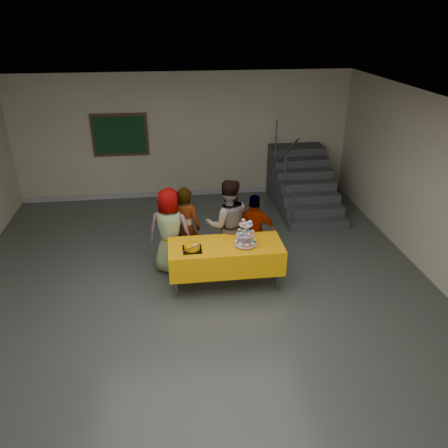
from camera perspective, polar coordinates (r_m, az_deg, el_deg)
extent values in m
plane|color=#4C514C|center=(6.81, -2.65, -12.14)|extent=(10.00, 10.00, 0.00)
cube|color=#BAB296|center=(10.70, -5.17, 11.28)|extent=(8.00, 0.04, 3.00)
cube|color=silver|center=(5.49, -3.30, 13.28)|extent=(8.00, 10.00, 0.04)
cube|color=#999999|center=(11.13, -4.87, 4.07)|extent=(7.90, 0.03, 0.12)
cylinder|color=#595960|center=(7.06, -6.31, -7.13)|extent=(0.04, 0.04, 0.73)
cylinder|color=#595960|center=(7.25, 7.13, -6.19)|extent=(0.04, 0.04, 0.73)
cylinder|color=#595960|center=(7.55, -6.44, -4.73)|extent=(0.04, 0.04, 0.73)
cylinder|color=#595960|center=(7.74, 6.11, -3.92)|extent=(0.04, 0.04, 0.73)
cube|color=#595960|center=(7.16, 0.20, -2.93)|extent=(1.80, 0.70, 0.02)
cube|color=#FFA205|center=(7.26, 0.20, -4.24)|extent=(1.88, 0.78, 0.44)
cylinder|color=silver|center=(7.15, 2.80, -2.70)|extent=(0.18, 0.18, 0.01)
cylinder|color=silver|center=(7.05, 2.84, -1.24)|extent=(0.02, 0.02, 0.42)
cylinder|color=silver|center=(7.14, 2.81, -2.52)|extent=(0.38, 0.38, 0.01)
cylinder|color=silver|center=(7.06, 2.84, -1.31)|extent=(0.30, 0.30, 0.01)
cylinder|color=silver|center=(6.98, 2.87, -0.07)|extent=(0.22, 0.22, 0.01)
cube|color=black|center=(7.02, -4.18, -3.31)|extent=(0.30, 0.30, 0.02)
cylinder|color=#FF9E00|center=(6.99, -4.19, -3.00)|extent=(0.25, 0.25, 0.07)
ellipsoid|color=#FF9E00|center=(6.98, -4.20, -2.74)|extent=(0.25, 0.25, 0.05)
ellipsoid|color=white|center=(6.94, -3.82, -2.74)|extent=(0.08, 0.08, 0.02)
cube|color=silver|center=(6.85, -4.30, -3.15)|extent=(0.30, 0.16, 0.04)
imported|color=slate|center=(7.63, -7.10, -0.91)|extent=(0.86, 0.67, 1.55)
imported|color=slate|center=(7.75, -5.06, -0.47)|extent=(0.65, 0.54, 1.52)
imported|color=slate|center=(7.69, 0.50, -0.02)|extent=(0.82, 0.65, 1.66)
imported|color=slate|center=(7.72, 3.99, -1.06)|extent=(0.88, 0.55, 1.40)
cube|color=#424447|center=(9.59, 12.16, -0.02)|extent=(1.30, 0.30, 0.18)
cube|color=#424447|center=(9.81, 11.66, 1.22)|extent=(1.30, 0.30, 0.36)
cube|color=#424447|center=(10.03, 11.18, 2.40)|extent=(1.30, 0.30, 0.54)
cube|color=#424447|center=(10.26, 10.72, 3.53)|extent=(1.30, 0.30, 0.72)
cube|color=#424447|center=(10.49, 10.29, 4.61)|extent=(1.30, 0.30, 0.90)
cube|color=#424447|center=(10.72, 9.86, 5.64)|extent=(1.30, 0.30, 1.08)
cube|color=#424447|center=(10.96, 9.46, 6.63)|extent=(1.30, 0.30, 1.26)
cube|color=#424447|center=(11.23, 9.04, 7.14)|extent=(1.30, 0.30, 1.26)
cylinder|color=#595960|center=(9.22, 8.93, 1.65)|extent=(0.04, 0.04, 0.90)
cylinder|color=#595960|center=(9.73, 7.90, 6.48)|extent=(0.04, 0.04, 0.90)
cylinder|color=#595960|center=(10.41, 6.83, 10.95)|extent=(0.04, 0.04, 0.90)
cylinder|color=#595960|center=(9.64, 7.99, 9.10)|extent=(0.04, 1.85, 1.20)
cube|color=#472B16|center=(10.70, -13.42, 11.24)|extent=(1.30, 0.04, 1.00)
cube|color=#133B1B|center=(10.68, -13.43, 11.20)|extent=(1.18, 0.02, 0.88)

